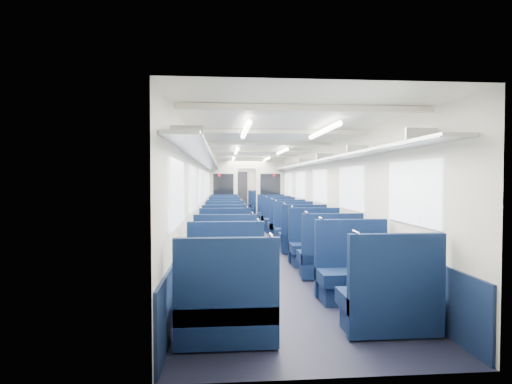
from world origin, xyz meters
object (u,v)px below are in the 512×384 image
Objects in this scene: end_door at (240,191)px; seat_14 at (225,221)px; seat_2 at (226,281)px; seat_7 at (315,247)px; bulkhead at (247,189)px; seat_8 at (225,238)px; seat_11 at (294,231)px; seat_10 at (225,231)px; seat_21 at (265,210)px; seat_27 at (258,205)px; seat_22 at (225,208)px; seat_18 at (225,215)px; seat_24 at (225,206)px; seat_25 at (260,206)px; seat_1 at (390,302)px; seat_23 at (262,208)px; seat_5 at (330,258)px; seat_13 at (286,226)px; seat_26 at (225,205)px; seat_16 at (225,218)px; seat_0 at (227,311)px; seat_19 at (271,214)px; seat_17 at (276,218)px; seat_15 at (280,221)px; seat_6 at (225,248)px; seat_9 at (303,238)px; seat_4 at (226,260)px; seat_20 at (225,210)px; seat_12 at (225,226)px; seat_3 at (354,275)px.

end_door reaches higher than seat_14.
seat_2 and seat_7 have the same top height.
seat_8 is at bearing -97.44° from bulkhead.
seat_10 is at bearing 176.61° from seat_11.
seat_21 is 3.46m from seat_27.
bulkhead reaches higher than seat_22.
seat_2 is (-0.83, -9.93, -0.90)m from bulkhead.
seat_18 is 1.00× the size of seat_24.
seat_1 is at bearing -90.00° from seat_25.
seat_7 is at bearing -90.00° from seat_23.
seat_11 is 1.00× the size of seat_23.
seat_5 and seat_13 have the same top height.
seat_21 is 2.89m from seat_24.
seat_2 and seat_26 have the same top height.
seat_16 is at bearing 100.25° from seat_1.
seat_19 is (1.66, 10.35, 0.00)m from seat_0.
seat_27 is at bearing 90.00° from seat_17.
seat_2 is 2.12m from seat_5.
seat_27 is at bearing 90.00° from seat_15.
seat_10 and seat_11 have the same top height.
end_door is 6.93m from seat_18.
seat_5 is 5.67m from seat_15.
seat_21 is at bearing 90.00° from seat_5.
end_door reaches higher than seat_25.
seat_11 is 1.00× the size of seat_21.
seat_6 and seat_25 have the same top height.
seat_8 is 1.00× the size of seat_19.
seat_9 is (1.66, 3.53, 0.00)m from seat_2.
seat_19 is at bearing -40.23° from bulkhead.
seat_8 is at bearing -115.97° from seat_15.
seat_13 is 5.55m from seat_21.
seat_4 and seat_21 have the same top height.
seat_9 is at bearing 90.00° from seat_5.
seat_14 is 6.57m from seat_24.
seat_2 and seat_27 have the same top height.
seat_6 and seat_13 have the same top height.
seat_8 is at bearing -98.47° from seat_27.
seat_27 is (0.00, 3.46, 0.00)m from seat_21.
seat_23 is at bearing 78.03° from seat_10.
seat_19 is 4.39m from seat_25.
seat_20 is at bearing 128.89° from seat_19.
seat_17 is at bearing 79.70° from seat_0.
bulkhead is at bearing 64.47° from seat_16.
seat_24 is at bearing 90.00° from seat_12.
seat_3 is at bearing -90.00° from seat_23.
seat_15 is at bearing 54.32° from seat_10.
seat_17 is 1.00× the size of seat_25.
seat_10 is at bearing -94.15° from end_door.
seat_22 is (-1.66, 5.56, 0.00)m from seat_15.
seat_16 and seat_23 have the same top height.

